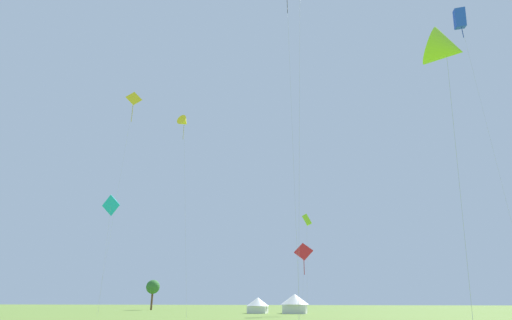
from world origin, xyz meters
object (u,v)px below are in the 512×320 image
object	(u,v)px
kite_yellow_diamond	(133,101)
kite_blue_box	(460,19)
kite_lime_delta	(446,49)
kite_yellow_delta	(184,122)
kite_lime_box	(307,220)
festival_tent_right	(258,305)
tree_distant_left	(153,287)
kite_red_diamond	(304,252)
kite_cyan_diamond	(111,206)
festival_tent_center	(295,303)

from	to	relation	value
kite_yellow_diamond	kite_blue_box	xyz separation A→B (m)	(52.81, -11.88, 0.11)
kite_lime_delta	kite_yellow_delta	world-z (taller)	kite_yellow_delta
kite_yellow_diamond	kite_yellow_delta	xyz separation A→B (m)	(14.27, -9.43, -9.97)
kite_lime_box	festival_tent_right	size ratio (longest dim) A/B	3.98
kite_lime_delta	tree_distant_left	distance (m)	83.18
kite_red_diamond	festival_tent_right	world-z (taller)	kite_red_diamond
kite_red_diamond	kite_cyan_diamond	xyz separation A→B (m)	(-26.82, -10.12, 6.17)
kite_lime_delta	kite_yellow_diamond	world-z (taller)	kite_yellow_diamond
kite_cyan_diamond	kite_blue_box	xyz separation A→B (m)	(49.64, -3.92, 21.72)
kite_yellow_delta	kite_red_diamond	bearing A→B (deg)	36.40
festival_tent_center	kite_red_diamond	bearing A→B (deg)	-71.32
kite_lime_box	tree_distant_left	bearing A→B (deg)	146.29
kite_red_diamond	kite_lime_box	xyz separation A→B (m)	(0.61, 1.46, 5.21)
kite_lime_delta	kite_cyan_diamond	world-z (taller)	kite_lime_delta
festival_tent_center	tree_distant_left	bearing A→B (deg)	150.48
kite_lime_box	festival_tent_center	size ratio (longest dim) A/B	3.27
kite_yellow_diamond	tree_distant_left	size ratio (longest dim) A/B	5.99
kite_lime_box	festival_tent_center	world-z (taller)	kite_lime_box
kite_yellow_diamond	festival_tent_right	xyz separation A→B (m)	(21.50, 9.07, -35.24)
kite_lime_delta	kite_lime_box	world-z (taller)	kite_lime_delta
kite_blue_box	kite_red_diamond	bearing A→B (deg)	148.41
kite_yellow_diamond	kite_blue_box	bearing A→B (deg)	-12.68
kite_blue_box	festival_tent_right	distance (m)	51.66
kite_lime_box	kite_yellow_diamond	world-z (taller)	kite_yellow_diamond
kite_lime_delta	kite_yellow_diamond	size ratio (longest dim) A/B	0.43
kite_red_diamond	tree_distant_left	distance (m)	45.44
kite_cyan_diamond	kite_yellow_delta	world-z (taller)	kite_yellow_delta
kite_lime_delta	festival_tent_center	distance (m)	51.09
kite_cyan_diamond	kite_yellow_diamond	xyz separation A→B (m)	(-3.17, 7.97, 21.61)
festival_tent_right	tree_distant_left	size ratio (longest dim) A/B	0.58
kite_yellow_delta	kite_blue_box	bearing A→B (deg)	-3.64
kite_red_diamond	kite_yellow_diamond	xyz separation A→B (m)	(-29.98, -2.15, 27.78)
kite_lime_delta	kite_red_diamond	size ratio (longest dim) A/B	1.61
kite_lime_box	tree_distant_left	world-z (taller)	kite_lime_box
kite_cyan_diamond	festival_tent_right	world-z (taller)	kite_cyan_diamond
festival_tent_right	kite_yellow_delta	bearing A→B (deg)	-111.35
kite_lime_box	kite_blue_box	size ratio (longest dim) A/B	0.39
kite_yellow_diamond	kite_blue_box	world-z (taller)	kite_yellow_diamond
kite_cyan_diamond	kite_lime_box	bearing A→B (deg)	22.90
kite_yellow_diamond	tree_distant_left	world-z (taller)	kite_yellow_diamond
kite_lime_delta	kite_cyan_diamond	size ratio (longest dim) A/B	1.00
kite_red_diamond	kite_blue_box	world-z (taller)	kite_blue_box
kite_lime_delta	kite_lime_box	distance (m)	43.21
tree_distant_left	festival_tent_center	bearing A→B (deg)	-29.52
festival_tent_center	tree_distant_left	xyz separation A→B (m)	(-34.43, 19.49, 3.20)
festival_tent_center	kite_lime_box	bearing A→B (deg)	-61.58
kite_lime_delta	kite_cyan_diamond	xyz separation A→B (m)	(-38.74, 30.10, -0.29)
kite_lime_delta	kite_blue_box	xyz separation A→B (m)	(10.90, 26.18, 21.44)
kite_cyan_diamond	kite_yellow_delta	distance (m)	16.16
kite_cyan_diamond	tree_distant_left	distance (m)	39.19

